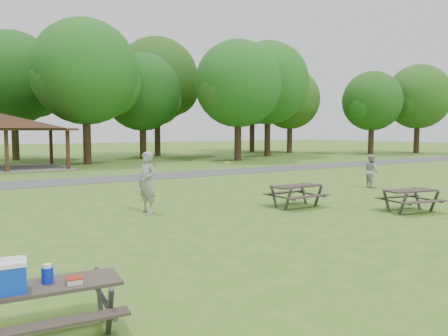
% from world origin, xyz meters
% --- Properties ---
extents(ground, '(160.00, 160.00, 0.00)m').
position_xyz_m(ground, '(0.00, 0.00, 0.00)').
color(ground, '#3D661D').
rests_on(ground, ground).
extents(asphalt_path, '(120.00, 3.20, 0.02)m').
position_xyz_m(asphalt_path, '(0.00, 14.00, 0.01)').
color(asphalt_path, '#404042').
rests_on(asphalt_path, ground).
extents(pavilion, '(8.60, 7.01, 3.76)m').
position_xyz_m(pavilion, '(-4.00, 24.00, 3.06)').
color(pavilion, '#3A1E15').
rests_on(pavilion, ground).
extents(tree_row_e, '(8.40, 8.00, 11.02)m').
position_xyz_m(tree_row_e, '(2.10, 25.03, 6.78)').
color(tree_row_e, '#311E15').
rests_on(tree_row_e, ground).
extents(tree_row_f, '(7.35, 7.00, 9.55)m').
position_xyz_m(tree_row_f, '(8.09, 28.53, 5.84)').
color(tree_row_f, black).
rests_on(tree_row_f, ground).
extents(tree_row_g, '(7.77, 7.40, 10.25)m').
position_xyz_m(tree_row_g, '(14.09, 22.03, 6.33)').
color(tree_row_g, black).
rests_on(tree_row_g, ground).
extents(tree_row_h, '(8.61, 8.20, 11.37)m').
position_xyz_m(tree_row_h, '(20.10, 25.53, 7.03)').
color(tree_row_h, black).
rests_on(tree_row_h, ground).
extents(tree_row_i, '(7.14, 6.80, 9.52)m').
position_xyz_m(tree_row_i, '(26.08, 29.03, 5.91)').
color(tree_row_i, '#322416').
rests_on(tree_row_i, ground).
extents(tree_row_j, '(6.72, 6.40, 8.96)m').
position_xyz_m(tree_row_j, '(32.08, 22.53, 5.56)').
color(tree_row_j, black).
rests_on(tree_row_j, ground).
extents(tree_deep_b, '(8.40, 8.00, 11.13)m').
position_xyz_m(tree_deep_b, '(-1.90, 33.03, 6.89)').
color(tree_deep_b, '#2F2015').
rests_on(tree_deep_b, ground).
extents(tree_deep_c, '(8.82, 8.40, 11.90)m').
position_xyz_m(tree_deep_c, '(11.10, 32.03, 7.44)').
color(tree_deep_c, '#322116').
rests_on(tree_deep_c, ground).
extents(tree_deep_d, '(8.40, 8.00, 11.27)m').
position_xyz_m(tree_deep_d, '(24.10, 33.53, 7.03)').
color(tree_deep_d, black).
rests_on(tree_deep_d, ground).
extents(tree_flank_right, '(7.56, 7.20, 9.97)m').
position_xyz_m(tree_flank_right, '(38.09, 21.03, 6.15)').
color(tree_flank_right, black).
rests_on(tree_flank_right, ground).
extents(picnic_table_near, '(1.80, 1.51, 1.16)m').
position_xyz_m(picnic_table_near, '(-6.39, -3.22, 0.67)').
color(picnic_table_near, '#322B24').
rests_on(picnic_table_near, ground).
extents(picnic_table_middle, '(1.78, 1.45, 0.77)m').
position_xyz_m(picnic_table_middle, '(2.83, 2.25, 0.57)').
color(picnic_table_middle, '#2B241F').
rests_on(picnic_table_middle, ground).
extents(picnic_table_far, '(1.92, 1.66, 0.74)m').
position_xyz_m(picnic_table_far, '(5.31, -0.43, 0.54)').
color(picnic_table_far, '#2D2520').
rests_on(picnic_table_far, ground).
extents(frisbee_in_flight, '(0.30, 0.30, 0.02)m').
position_xyz_m(frisbee_in_flight, '(1.15, 4.02, 1.49)').
color(frisbee_in_flight, '#FFF828').
rests_on(frisbee_in_flight, ground).
extents(frisbee_thrower, '(0.65, 0.82, 1.97)m').
position_xyz_m(frisbee_thrower, '(-1.92, 3.97, 0.98)').
color(frisbee_thrower, gray).
rests_on(frisbee_thrower, ground).
extents(frisbee_catcher, '(0.81, 0.90, 1.52)m').
position_xyz_m(frisbee_catcher, '(9.15, 4.17, 0.76)').
color(frisbee_catcher, '#A1A2A4').
rests_on(frisbee_catcher, ground).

